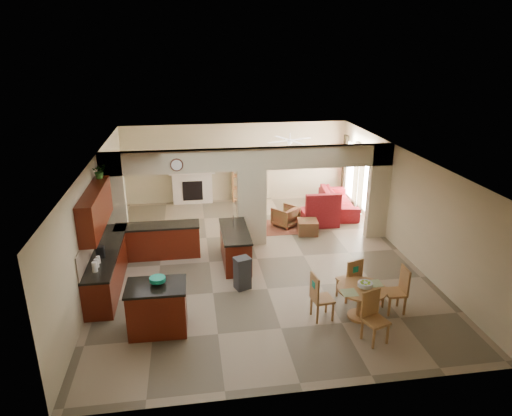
{
  "coord_description": "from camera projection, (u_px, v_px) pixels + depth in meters",
  "views": [
    {
      "loc": [
        -1.67,
        -10.89,
        5.46
      ],
      "look_at": [
        0.01,
        0.3,
        1.34
      ],
      "focal_mm": 32.0,
      "sensor_mm": 36.0,
      "label": 1
    }
  ],
  "objects": [
    {
      "name": "kitchen_island",
      "position": [
        158.0,
        308.0,
        9.03
      ],
      "size": [
        1.19,
        0.86,
        1.01
      ],
      "rotation": [
        0.0,
        0.0,
        -0.02
      ],
      "color": "#471708",
      "rests_on": "floor"
    },
    {
      "name": "partition_header",
      "position": [
        252.0,
        159.0,
        12.29
      ],
      "size": [
        8.0,
        0.25,
        0.6
      ],
      "primitive_type": "cube",
      "color": "#BCB18A",
      "rests_on": "partition_center_pier"
    },
    {
      "name": "drape_b_right",
      "position": [
        344.0,
        166.0,
        16.63
      ],
      "size": [
        0.1,
        0.28,
        2.3
      ],
      "primitive_type": "cube",
      "color": "#3D1F18",
      "rests_on": "wall_right"
    },
    {
      "name": "chair_north",
      "position": [
        351.0,
        278.0,
        10.09
      ],
      "size": [
        0.53,
        0.53,
        1.02
      ],
      "rotation": [
        0.0,
        0.0,
        3.46
      ],
      "color": "olive",
      "rests_on": "floor"
    },
    {
      "name": "ceiling",
      "position": [
        257.0,
        157.0,
        11.26
      ],
      "size": [
        10.0,
        10.0,
        0.0
      ],
      "primitive_type": "plane",
      "rotation": [
        3.14,
        0.0,
        0.0
      ],
      "color": "white",
      "rests_on": "wall_back"
    },
    {
      "name": "window_a",
      "position": [
        369.0,
        185.0,
        14.5
      ],
      "size": [
        0.02,
        0.9,
        1.9
      ],
      "primitive_type": "cube",
      "color": "white",
      "rests_on": "wall_right"
    },
    {
      "name": "plant",
      "position": [
        99.0,
        171.0,
        10.95
      ],
      "size": [
        0.39,
        0.36,
        0.36
      ],
      "primitive_type": "imported",
      "rotation": [
        0.0,
        0.0,
        0.28
      ],
      "color": "#1B4311",
      "rests_on": "upper_cabinets"
    },
    {
      "name": "chair_south",
      "position": [
        373.0,
        314.0,
        8.73
      ],
      "size": [
        0.53,
        0.53,
        1.02
      ],
      "rotation": [
        0.0,
        0.0,
        0.32
      ],
      "color": "olive",
      "rests_on": "floor"
    },
    {
      "name": "teal_bowl",
      "position": [
        158.0,
        281.0,
        8.88
      ],
      "size": [
        0.31,
        0.31,
        0.15
      ],
      "primitive_type": "cylinder",
      "color": "#159577",
      "rests_on": "kitchen_island"
    },
    {
      "name": "trash_can",
      "position": [
        242.0,
        274.0,
        10.64
      ],
      "size": [
        0.42,
        0.39,
        0.73
      ],
      "primitive_type": "cube",
      "rotation": [
        0.0,
        0.0,
        0.35
      ],
      "color": "#303032",
      "rests_on": "floor"
    },
    {
      "name": "wall_clock",
      "position": [
        177.0,
        165.0,
        11.89
      ],
      "size": [
        0.34,
        0.03,
        0.34
      ],
      "primitive_type": "cylinder",
      "rotation": [
        1.57,
        0.0,
        0.0
      ],
      "color": "#532A1B",
      "rests_on": "partition_header"
    },
    {
      "name": "dining_table",
      "position": [
        361.0,
        297.0,
        9.47
      ],
      "size": [
        1.02,
        1.02,
        0.7
      ],
      "color": "olive",
      "rests_on": "floor"
    },
    {
      "name": "upper_cabinets",
      "position": [
        95.0,
        209.0,
        10.28
      ],
      "size": [
        0.35,
        2.4,
        0.9
      ],
      "primitive_type": "cube",
      "color": "#471708",
      "rests_on": "wall_left"
    },
    {
      "name": "floor",
      "position": [
        257.0,
        259.0,
        12.22
      ],
      "size": [
        10.0,
        10.0,
        0.0
      ],
      "primitive_type": "plane",
      "color": "gray",
      "rests_on": "ground"
    },
    {
      "name": "rug",
      "position": [
        285.0,
        227.0,
        14.33
      ],
      "size": [
        1.6,
        1.3,
        0.01
      ],
      "primitive_type": "cube",
      "color": "brown",
      "rests_on": "floor"
    },
    {
      "name": "shelving_unit",
      "position": [
        247.0,
        177.0,
        16.44
      ],
      "size": [
        1.0,
        0.32,
        1.8
      ],
      "primitive_type": "cube",
      "color": "olive",
      "rests_on": "floor"
    },
    {
      "name": "chaise",
      "position": [
        319.0,
        217.0,
        14.51
      ],
      "size": [
        1.13,
        0.93,
        0.44
      ],
      "primitive_type": "cube",
      "rotation": [
        0.0,
        0.0,
        -0.02
      ],
      "color": "maroon",
      "rests_on": "floor"
    },
    {
      "name": "drape_a_left",
      "position": [
        376.0,
        190.0,
        13.94
      ],
      "size": [
        0.1,
        0.28,
        2.3
      ],
      "primitive_type": "cube",
      "color": "#3D1F18",
      "rests_on": "wall_right"
    },
    {
      "name": "sofa",
      "position": [
        338.0,
        201.0,
        15.58
      ],
      "size": [
        2.52,
        1.22,
        0.71
      ],
      "primitive_type": "imported",
      "rotation": [
        0.0,
        0.0,
        1.46
      ],
      "color": "maroon",
      "rests_on": "floor"
    },
    {
      "name": "armchair",
      "position": [
        285.0,
        216.0,
        14.33
      ],
      "size": [
        0.96,
        0.97,
        0.63
      ],
      "primitive_type": "imported",
      "rotation": [
        0.0,
        0.0,
        3.83
      ],
      "color": "maroon",
      "rests_on": "floor"
    },
    {
      "name": "window_b",
      "position": [
        351.0,
        171.0,
        16.08
      ],
      "size": [
        0.02,
        0.9,
        1.9
      ],
      "primitive_type": "cube",
      "color": "white",
      "rests_on": "wall_right"
    },
    {
      "name": "fruit_bowl",
      "position": [
        365.0,
        285.0,
        9.34
      ],
      "size": [
        0.3,
        0.3,
        0.16
      ],
      "primitive_type": "cylinder",
      "color": "#8EBF29",
      "rests_on": "dining_table"
    },
    {
      "name": "wall_front",
      "position": [
        306.0,
        320.0,
        7.09
      ],
      "size": [
        8.0,
        0.0,
        8.0
      ],
      "primitive_type": "plane",
      "rotation": [
        -1.57,
        0.0,
        0.0
      ],
      "color": "#BCB18A",
      "rests_on": "floor"
    },
    {
      "name": "drape_a_right",
      "position": [
        361.0,
        179.0,
        15.05
      ],
      "size": [
        0.1,
        0.28,
        2.3
      ],
      "primitive_type": "cube",
      "color": "#3D1F18",
      "rests_on": "wall_right"
    },
    {
      "name": "glazed_door",
      "position": [
        359.0,
        182.0,
        15.34
      ],
      "size": [
        0.02,
        0.7,
        2.1
      ],
      "primitive_type": "cube",
      "color": "white",
      "rests_on": "wall_right"
    },
    {
      "name": "kitchen_counter",
      "position": [
        130.0,
        255.0,
        11.37
      ],
      "size": [
        2.52,
        3.29,
        1.48
      ],
      "color": "#471708",
      "rests_on": "floor"
    },
    {
      "name": "chair_west",
      "position": [
        319.0,
        295.0,
        9.4
      ],
      "size": [
        0.47,
        0.47,
        1.02
      ],
      "rotation": [
        0.0,
        0.0,
        1.69
      ],
      "color": "olive",
      "rests_on": "floor"
    },
    {
      "name": "wall_left",
      "position": [
        96.0,
        218.0,
        11.18
      ],
      "size": [
        0.0,
        10.0,
        10.0
      ],
      "primitive_type": "plane",
      "rotation": [
        1.57,
        0.0,
        1.57
      ],
      "color": "#BCB18A",
      "rests_on": "floor"
    },
    {
      "name": "wall_back",
      "position": [
        236.0,
        162.0,
        16.38
      ],
      "size": [
        8.0,
        0.0,
        8.0
      ],
      "primitive_type": "plane",
      "rotation": [
        1.57,
        0.0,
        0.0
      ],
      "color": "#BCB18A",
      "rests_on": "floor"
    },
    {
      "name": "partition_right_pier",
      "position": [
        378.0,
        191.0,
        13.19
      ],
      "size": [
        0.6,
        0.25,
        2.8
      ],
      "primitive_type": "cube",
      "color": "#BCB18A",
      "rests_on": "floor"
    },
    {
      "name": "partition_center_pier",
      "position": [
        252.0,
        208.0,
        12.77
      ],
      "size": [
        0.8,
        0.25,
        2.2
      ],
      "primitive_type": "cube",
      "color": "#BCB18A",
      "rests_on": "floor"
    },
    {
      "name": "partition_left_pier",
      "position": [
        115.0,
        204.0,
        12.15
      ],
      "size": [
        0.6,
        0.25,
        2.8
      ],
      "primitive_type": "cube",
      "color": "#BCB18A",
      "rests_on": "floor"
    },
    {
      "name": "ceiling_fan",
      "position": [
        290.0,
        140.0,
        14.34
      ],
      "size": [
        1.0,
        1.0,
        0.1
      ],
      "primitive_type": "cylinder",
      "color": "white",
      "rests_on": "ceiling"
    },
    {
      "name": "wall_right",
      "position": [
        404.0,
        202.0,
        12.3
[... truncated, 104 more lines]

